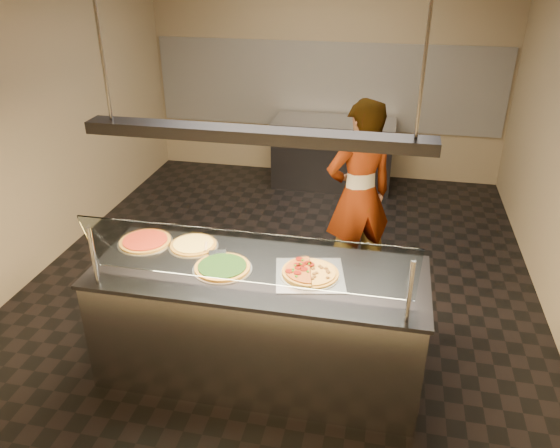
% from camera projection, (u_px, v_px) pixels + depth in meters
% --- Properties ---
extents(ground, '(5.00, 6.00, 0.02)m').
position_uv_depth(ground, '(284.00, 275.00, 5.66)').
color(ground, black).
rests_on(ground, ground).
extents(wall_back, '(5.00, 0.02, 3.00)m').
position_uv_depth(wall_back, '(327.00, 71.00, 7.61)').
color(wall_back, '#978361').
rests_on(wall_back, ground).
extents(wall_front, '(5.00, 0.02, 3.00)m').
position_uv_depth(wall_front, '(146.00, 342.00, 2.35)').
color(wall_front, '#978361').
rests_on(wall_front, ground).
extents(wall_left, '(0.02, 6.00, 3.00)m').
position_uv_depth(wall_left, '(38.00, 119.00, 5.44)').
color(wall_left, '#978361').
rests_on(wall_left, ground).
extents(tile_band, '(4.90, 0.02, 1.20)m').
position_uv_depth(tile_band, '(326.00, 86.00, 7.68)').
color(tile_band, silver).
rests_on(tile_band, wall_back).
extents(serving_counter, '(2.45, 0.94, 0.93)m').
position_uv_depth(serving_counter, '(259.00, 322.00, 4.17)').
color(serving_counter, '#B7B7BC').
rests_on(serving_counter, ground).
extents(sneeze_guard, '(2.21, 0.18, 0.54)m').
position_uv_depth(sneeze_guard, '(245.00, 259.00, 3.53)').
color(sneeze_guard, '#B7B7BC').
rests_on(sneeze_guard, serving_counter).
extents(perforated_tray, '(0.57, 0.57, 0.01)m').
position_uv_depth(perforated_tray, '(310.00, 274.00, 3.90)').
color(perforated_tray, silver).
rests_on(perforated_tray, serving_counter).
extents(half_pizza_pepperoni, '(0.28, 0.43, 0.05)m').
position_uv_depth(half_pizza_pepperoni, '(297.00, 270.00, 3.91)').
color(half_pizza_pepperoni, '#925E1C').
rests_on(half_pizza_pepperoni, perforated_tray).
extents(half_pizza_sausage, '(0.28, 0.43, 0.04)m').
position_uv_depth(half_pizza_sausage, '(324.00, 273.00, 3.87)').
color(half_pizza_sausage, '#925E1C').
rests_on(half_pizza_sausage, perforated_tray).
extents(pizza_spinach, '(0.44, 0.44, 0.03)m').
position_uv_depth(pizza_spinach, '(223.00, 267.00, 3.97)').
color(pizza_spinach, silver).
rests_on(pizza_spinach, serving_counter).
extents(pizza_cheese, '(0.39, 0.39, 0.03)m').
position_uv_depth(pizza_cheese, '(194.00, 244.00, 4.28)').
color(pizza_cheese, silver).
rests_on(pizza_cheese, serving_counter).
extents(pizza_tomato, '(0.43, 0.43, 0.03)m').
position_uv_depth(pizza_tomato, '(146.00, 241.00, 4.33)').
color(pizza_tomato, silver).
rests_on(pizza_tomato, serving_counter).
extents(pizza_spatula, '(0.23, 0.22, 0.02)m').
position_uv_depth(pizza_spatula, '(211.00, 249.00, 4.19)').
color(pizza_spatula, '#B7B7BC').
rests_on(pizza_spatula, pizza_spinach).
extents(prep_table, '(1.67, 0.74, 0.93)m').
position_uv_depth(prep_table, '(333.00, 153.00, 7.64)').
color(prep_table, '#2D2D31').
rests_on(prep_table, ground).
extents(worker, '(0.81, 0.73, 1.86)m').
position_uv_depth(worker, '(359.00, 196.00, 5.16)').
color(worker, '#433E4A').
rests_on(worker, ground).
extents(heat_lamp_housing, '(2.30, 0.18, 0.08)m').
position_uv_depth(heat_lamp_housing, '(256.00, 135.00, 3.50)').
color(heat_lamp_housing, '#2D2D31').
rests_on(heat_lamp_housing, ceiling).
extents(lamp_rod_left, '(0.02, 0.02, 1.01)m').
position_uv_depth(lamp_rod_left, '(100.00, 42.00, 3.44)').
color(lamp_rod_left, '#B7B7BC').
rests_on(lamp_rod_left, ceiling).
extents(lamp_rod_right, '(0.02, 0.02, 1.01)m').
position_uv_depth(lamp_rod_right, '(425.00, 53.00, 3.07)').
color(lamp_rod_right, '#B7B7BC').
rests_on(lamp_rod_right, ceiling).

